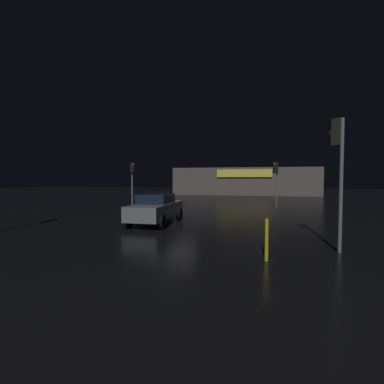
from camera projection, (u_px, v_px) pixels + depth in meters
name	position (u px, v px, depth m)	size (l,w,h in m)	color
ground_plane	(175.00, 217.00, 17.55)	(120.00, 120.00, 0.00)	black
store_building	(245.00, 181.00, 43.69)	(21.32, 7.64, 4.08)	#4C4742
traffic_signal_main	(338.00, 153.00, 9.06)	(0.42, 0.42, 4.36)	#595B60
traffic_signal_cross_left	(276.00, 173.00, 22.84)	(0.42, 0.42, 3.79)	#595B60
traffic_signal_cross_right	(132.00, 175.00, 25.61)	(0.41, 0.43, 3.88)	#595B60
car_near	(156.00, 208.00, 15.04)	(2.02, 4.63, 1.61)	slate
bollard_kerb_a	(267.00, 240.00, 8.19)	(0.11, 0.11, 1.25)	gold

